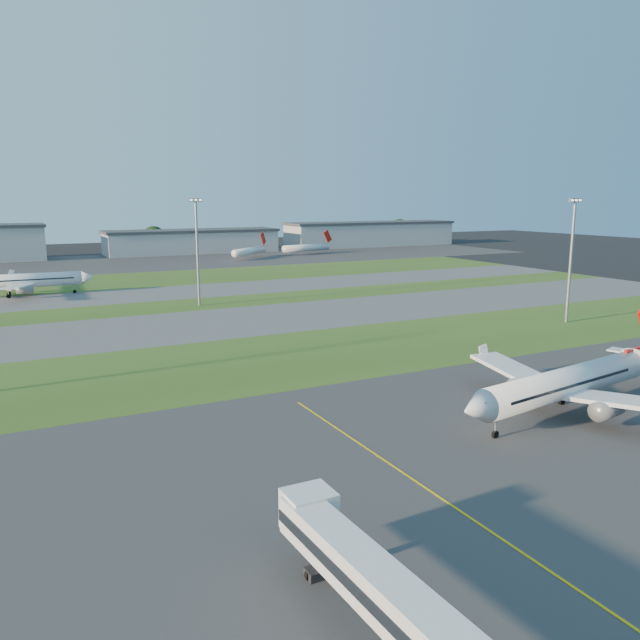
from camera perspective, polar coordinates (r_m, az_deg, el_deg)
ground at (r=54.32m, az=7.18°, el=-17.36°), size 700.00×700.00×0.00m
apron_near at (r=54.31m, az=7.18°, el=-17.36°), size 300.00×70.00×0.01m
grass_strip_a at (r=98.63m, az=-10.12°, el=-4.26°), size 300.00×34.00×0.01m
taxiway_a at (r=129.74m, az=-14.45°, el=-0.75°), size 300.00×32.00×0.01m
grass_strip_b at (r=153.84m, az=-16.54°, el=0.96°), size 300.00×18.00×0.01m
taxiway_b at (r=175.26m, az=-17.91°, el=2.07°), size 300.00×26.00×0.01m
grass_strip_c at (r=207.61m, az=-19.43°, el=3.30°), size 300.00×40.00×0.01m
apron_far at (r=266.84m, az=-21.25°, el=4.77°), size 400.00×80.00×0.01m
yellow_line at (r=57.00m, az=11.51°, el=-16.06°), size 0.25×60.00×0.02m
jet_bridge at (r=36.83m, az=8.15°, el=-25.29°), size 4.20×26.90×6.20m
airliner_parked at (r=80.81m, az=21.67°, el=-5.40°), size 36.03×30.37×11.28m
airliner_taxiing at (r=184.77m, az=-25.70°, el=3.22°), size 37.04×31.40×11.56m
mini_jet_near at (r=273.97m, az=-6.44°, el=6.29°), size 22.84×19.94×9.48m
mini_jet_far at (r=291.80m, az=-1.23°, el=6.64°), size 28.31×8.61×9.48m
light_mast_centre at (r=153.55m, az=-11.17°, el=6.76°), size 3.20×0.70×25.80m
light_mast_east at (r=139.80m, az=21.99°, el=5.77°), size 3.20×0.70×25.80m
hangar_east at (r=306.16m, az=-11.61°, el=7.07°), size 81.60×23.00×11.20m
hangar_far_east at (r=346.67m, az=4.64°, el=7.86°), size 96.90×23.00×13.20m
tree_mid_west at (r=305.91m, az=-25.91°, el=6.23°), size 9.90×9.90×10.80m
tree_mid_east at (r=316.03m, az=-14.95°, el=7.25°), size 11.55×11.55×12.60m
tree_east at (r=338.24m, az=-2.27°, el=7.73°), size 10.45×10.45×11.40m
tree_far_east at (r=376.38m, az=7.27°, el=8.19°), size 12.65×12.65×13.80m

